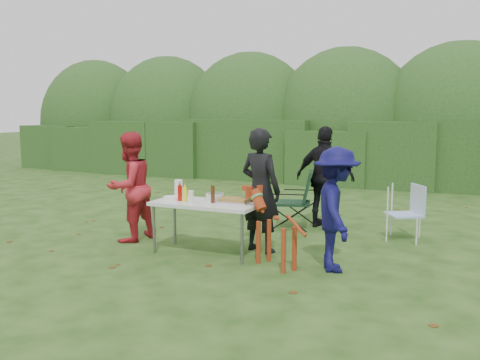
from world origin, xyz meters
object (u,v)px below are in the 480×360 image
at_px(camping_chair, 294,199).
at_px(ketchup_bottle, 180,193).
at_px(mustard_bottle, 185,195).
at_px(beer_bottle, 213,194).
at_px(paper_towel_roll, 178,189).
at_px(lawn_chair, 404,212).
at_px(folding_table, 206,206).
at_px(person_cook, 261,190).
at_px(person_red_jacket, 130,187).
at_px(dog, 276,230).
at_px(child, 336,209).
at_px(person_black_puffy, 325,177).

bearing_deg(camping_chair, ketchup_bottle, 49.54).
height_order(mustard_bottle, beer_bottle, beer_bottle).
bearing_deg(mustard_bottle, paper_towel_roll, 134.12).
xyz_separation_m(lawn_chair, mustard_bottle, (-2.73, -2.05, 0.40)).
relative_size(ketchup_bottle, paper_towel_roll, 0.85).
relative_size(folding_table, person_cook, 0.85).
bearing_deg(folding_table, beer_bottle, -5.25).
bearing_deg(person_red_jacket, ketchup_bottle, 87.45).
relative_size(dog, camping_chair, 1.02).
xyz_separation_m(camping_chair, paper_towel_roll, (-1.19, -1.83, 0.36)).
relative_size(person_red_jacket, paper_towel_roll, 6.50).
distance_m(lawn_chair, paper_towel_roll, 3.52).
bearing_deg(ketchup_bottle, person_red_jacket, 166.66).
relative_size(mustard_bottle, paper_towel_roll, 0.77).
distance_m(person_red_jacket, mustard_bottle, 1.18).
distance_m(folding_table, ketchup_bottle, 0.42).
distance_m(mustard_bottle, ketchup_bottle, 0.11).
height_order(folding_table, paper_towel_roll, paper_towel_roll).
bearing_deg(paper_towel_roll, child, -4.78).
relative_size(dog, beer_bottle, 4.29).
distance_m(ketchup_bottle, paper_towel_roll, 0.31).
xyz_separation_m(dog, beer_bottle, (-1.00, 0.17, 0.37)).
bearing_deg(ketchup_bottle, paper_towel_roll, 124.69).
height_order(person_cook, child, person_cook).
xyz_separation_m(folding_table, paper_towel_roll, (-0.56, 0.19, 0.18)).
bearing_deg(ketchup_bottle, person_black_puffy, 58.38).
relative_size(person_red_jacket, ketchup_bottle, 7.68).
relative_size(camping_chair, beer_bottle, 4.22).
xyz_separation_m(person_black_puffy, lawn_chair, (1.36, -0.36, -0.44)).
xyz_separation_m(child, beer_bottle, (-1.73, -0.00, 0.08)).
distance_m(person_red_jacket, ketchup_bottle, 1.07).
height_order(lawn_chair, mustard_bottle, mustard_bottle).
xyz_separation_m(person_black_puffy, child, (0.76, -2.34, -0.10)).
relative_size(camping_chair, paper_towel_roll, 3.90).
bearing_deg(beer_bottle, lawn_chair, 40.23).
relative_size(child, beer_bottle, 6.52).
relative_size(lawn_chair, paper_towel_roll, 3.38).
bearing_deg(paper_towel_roll, camping_chair, 57.00).
bearing_deg(person_black_puffy, lawn_chair, 169.73).
bearing_deg(mustard_bottle, camping_chair, 66.61).
distance_m(person_cook, beer_bottle, 0.70).
bearing_deg(person_cook, beer_bottle, 55.78).
xyz_separation_m(person_cook, person_red_jacket, (-2.07, -0.25, -0.04)).
height_order(person_cook, person_black_puffy, person_cook).
bearing_deg(camping_chair, dog, 87.97).
distance_m(person_cook, child, 1.28).
bearing_deg(person_red_jacket, person_cook, 107.72).
bearing_deg(folding_table, ketchup_bottle, -171.46).
relative_size(person_black_puffy, mustard_bottle, 8.78).
xyz_separation_m(dog, paper_towel_roll, (-1.67, 0.38, 0.38)).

